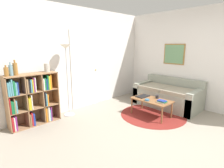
% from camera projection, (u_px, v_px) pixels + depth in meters
% --- Properties ---
extents(ground_plane, '(14.00, 14.00, 0.00)m').
position_uv_depth(ground_plane, '(178.00, 148.00, 2.90)').
color(ground_plane, gray).
extents(wall_back, '(7.29, 0.11, 2.60)m').
position_uv_depth(wall_back, '(81.00, 60.00, 4.60)').
color(wall_back, silver).
rests_on(wall_back, ground_plane).
extents(wall_right, '(0.08, 5.77, 2.60)m').
position_uv_depth(wall_right, '(172.00, 58.00, 5.05)').
color(wall_right, silver).
rests_on(wall_right, ground_plane).
extents(rug, '(1.55, 1.55, 0.01)m').
position_uv_depth(rug, '(153.00, 115.00, 4.26)').
color(rug, maroon).
rests_on(rug, ground_plane).
extents(bookshelf, '(1.02, 0.34, 1.09)m').
position_uv_depth(bookshelf, '(31.00, 99.00, 3.66)').
color(bookshelf, '#936B47').
rests_on(bookshelf, ground_plane).
extents(floor_lamp, '(0.26, 0.26, 1.68)m').
position_uv_depth(floor_lamp, '(66.00, 59.00, 3.98)').
color(floor_lamp, '#B7B7BC').
rests_on(floor_lamp, ground_plane).
extents(couch, '(0.87, 1.70, 0.77)m').
position_uv_depth(couch, '(168.00, 96.00, 4.85)').
color(couch, gray).
rests_on(couch, ground_plane).
extents(coffee_table, '(0.50, 0.92, 0.41)m').
position_uv_depth(coffee_table, '(151.00, 101.00, 4.15)').
color(coffee_table, brown).
rests_on(coffee_table, ground_plane).
extents(laptop, '(0.34, 0.23, 0.02)m').
position_uv_depth(laptop, '(143.00, 96.00, 4.36)').
color(laptop, black).
rests_on(laptop, coffee_table).
extents(bowl, '(0.10, 0.10, 0.04)m').
position_uv_depth(bowl, '(147.00, 100.00, 4.04)').
color(bowl, teal).
rests_on(bowl, coffee_table).
extents(book_stack_on_table, '(0.14, 0.20, 0.06)m').
position_uv_depth(book_stack_on_table, '(162.00, 102.00, 3.89)').
color(book_stack_on_table, silver).
rests_on(book_stack_on_table, coffee_table).
extents(cup, '(0.08, 0.08, 0.08)m').
position_uv_depth(cup, '(157.00, 97.00, 4.21)').
color(cup, '#28282D').
rests_on(cup, coffee_table).
extents(bottle_left, '(0.08, 0.08, 0.21)m').
position_uv_depth(bottle_left, '(6.00, 72.00, 3.26)').
color(bottle_left, olive).
rests_on(bottle_left, bookshelf).
extents(bottle_middle, '(0.07, 0.07, 0.26)m').
position_uv_depth(bottle_middle, '(11.00, 70.00, 3.31)').
color(bottle_middle, '#6B93A3').
rests_on(bottle_middle, bookshelf).
extents(bottle_right, '(0.08, 0.08, 0.30)m').
position_uv_depth(bottle_right, '(15.00, 69.00, 3.38)').
color(bottle_right, olive).
rests_on(bottle_right, bookshelf).
extents(vase_on_shelf, '(0.12, 0.12, 0.19)m').
position_uv_depth(vase_on_shelf, '(47.00, 68.00, 3.78)').
color(vase_on_shelf, '#B7B2A8').
rests_on(vase_on_shelf, bookshelf).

